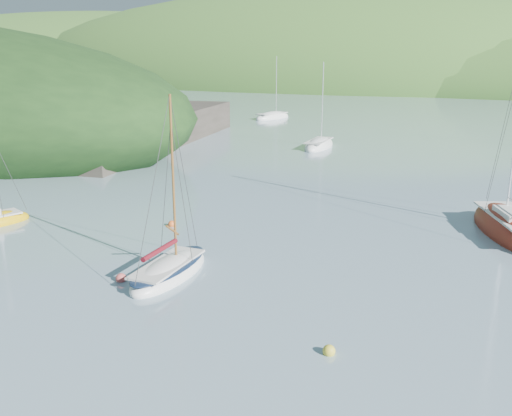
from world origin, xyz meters
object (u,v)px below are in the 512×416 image
at_px(daysailer_white, 169,271).
at_px(distant_sloop_c, 272,117).
at_px(distant_sloop_a, 319,146).
at_px(sloop_red, 512,231).

height_order(daysailer_white, distant_sloop_c, distant_sloop_c).
bearing_deg(daysailer_white, distant_sloop_a, 95.40).
relative_size(daysailer_white, sloop_red, 0.67).
height_order(daysailer_white, distant_sloop_a, distant_sloop_a).
xyz_separation_m(sloop_red, distant_sloop_a, (-20.60, 24.03, -0.07)).
bearing_deg(daysailer_white, sloop_red, 40.24).
distance_m(daysailer_white, sloop_red, 20.16).
relative_size(sloop_red, distant_sloop_c, 1.32).
height_order(daysailer_white, sloop_red, sloop_red).
xyz_separation_m(daysailer_white, sloop_red, (14.52, 13.99, 0.03)).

